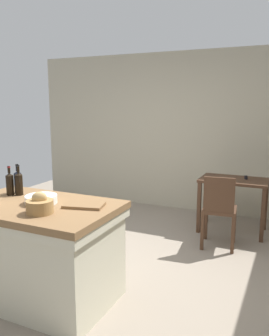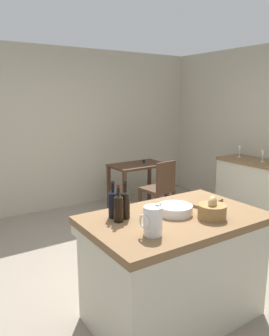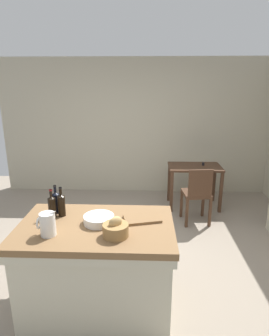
{
  "view_description": "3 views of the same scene",
  "coord_description": "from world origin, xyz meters",
  "px_view_note": "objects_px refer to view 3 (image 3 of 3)",
  "views": [
    {
      "loc": [
        1.75,
        -2.99,
        1.77
      ],
      "look_at": [
        0.14,
        0.46,
        1.06
      ],
      "focal_mm": 37.13,
      "sensor_mm": 36.0,
      "label": 1
    },
    {
      "loc": [
        -1.9,
        -2.56,
        1.81
      ],
      "look_at": [
        0.16,
        0.59,
        1.0
      ],
      "focal_mm": 35.16,
      "sensor_mm": 36.0,
      "label": 2
    },
    {
      "loc": [
        0.16,
        -3.03,
        2.13
      ],
      "look_at": [
        0.03,
        0.42,
        1.11
      ],
      "focal_mm": 30.81,
      "sensor_mm": 36.0,
      "label": 3
    }
  ],
  "objects_px": {
    "pitcher": "(48,224)",
    "wash_bowl": "(99,219)",
    "wine_bottle_amber": "(56,202)",
    "wine_bottle_green": "(52,206)",
    "wine_bottle_dark": "(61,204)",
    "writing_desk": "(195,173)",
    "island_table": "(97,264)",
    "wooden_chair": "(197,193)",
    "bread_basket": "(116,229)",
    "cutting_board": "(142,219)"
  },
  "relations": [
    {
      "from": "wooden_chair",
      "to": "wine_bottle_amber",
      "type": "distance_m",
      "value": 2.36
    },
    {
      "from": "cutting_board",
      "to": "wine_bottle_green",
      "type": "bearing_deg",
      "value": 178.47
    },
    {
      "from": "island_table",
      "to": "pitcher",
      "type": "relative_size",
      "value": 5.85
    },
    {
      "from": "wash_bowl",
      "to": "pitcher",
      "type": "bearing_deg",
      "value": -149.34
    },
    {
      "from": "writing_desk",
      "to": "wooden_chair",
      "type": "xyz_separation_m",
      "value": [
        -0.06,
        -0.67,
        -0.12
      ]
    },
    {
      "from": "wash_bowl",
      "to": "wine_bottle_dark",
      "type": "xyz_separation_m",
      "value": [
        -0.38,
        0.14,
        0.08
      ]
    },
    {
      "from": "pitcher",
      "to": "wine_bottle_dark",
      "type": "relative_size",
      "value": 0.83
    },
    {
      "from": "bread_basket",
      "to": "wine_bottle_dark",
      "type": "xyz_separation_m",
      "value": [
        -0.56,
        0.37,
        0.05
      ]
    },
    {
      "from": "writing_desk",
      "to": "wine_bottle_dark",
      "type": "height_order",
      "value": "wine_bottle_dark"
    },
    {
      "from": "wooden_chair",
      "to": "wine_bottle_green",
      "type": "xyz_separation_m",
      "value": [
        -1.69,
        -1.68,
        0.5
      ]
    },
    {
      "from": "island_table",
      "to": "writing_desk",
      "type": "relative_size",
      "value": 1.57
    },
    {
      "from": "wine_bottle_dark",
      "to": "wine_bottle_green",
      "type": "relative_size",
      "value": 1.04
    },
    {
      "from": "bread_basket",
      "to": "wine_bottle_green",
      "type": "xyz_separation_m",
      "value": [
        -0.64,
        0.33,
        0.05
      ]
    },
    {
      "from": "island_table",
      "to": "wooden_chair",
      "type": "distance_m",
      "value": 2.21
    },
    {
      "from": "wooden_chair",
      "to": "wash_bowl",
      "type": "distance_m",
      "value": 2.21
    },
    {
      "from": "pitcher",
      "to": "cutting_board",
      "type": "xyz_separation_m",
      "value": [
        0.79,
        0.32,
        -0.09
      ]
    },
    {
      "from": "wash_bowl",
      "to": "wine_bottle_dark",
      "type": "height_order",
      "value": "wine_bottle_dark"
    },
    {
      "from": "cutting_board",
      "to": "wine_bottle_dark",
      "type": "height_order",
      "value": "wine_bottle_dark"
    },
    {
      "from": "wine_bottle_amber",
      "to": "wine_bottle_green",
      "type": "height_order",
      "value": "wine_bottle_amber"
    },
    {
      "from": "pitcher",
      "to": "wine_bottle_green",
      "type": "xyz_separation_m",
      "value": [
        -0.07,
        0.34,
        0.01
      ]
    },
    {
      "from": "bread_basket",
      "to": "cutting_board",
      "type": "height_order",
      "value": "bread_basket"
    },
    {
      "from": "wine_bottle_dark",
      "to": "wine_bottle_amber",
      "type": "height_order",
      "value": "wine_bottle_dark"
    },
    {
      "from": "pitcher",
      "to": "wine_bottle_dark",
      "type": "height_order",
      "value": "wine_bottle_dark"
    },
    {
      "from": "wine_bottle_dark",
      "to": "wine_bottle_amber",
      "type": "distance_m",
      "value": 0.1
    },
    {
      "from": "island_table",
      "to": "cutting_board",
      "type": "xyz_separation_m",
      "value": [
        0.42,
        0.12,
        0.42
      ]
    },
    {
      "from": "island_table",
      "to": "wash_bowl",
      "type": "height_order",
      "value": "wash_bowl"
    },
    {
      "from": "writing_desk",
      "to": "wine_bottle_green",
      "type": "height_order",
      "value": "wine_bottle_green"
    },
    {
      "from": "pitcher",
      "to": "wine_bottle_dark",
      "type": "xyz_separation_m",
      "value": [
        0.01,
        0.37,
        0.01
      ]
    },
    {
      "from": "island_table",
      "to": "pitcher",
      "type": "bearing_deg",
      "value": -151.6
    },
    {
      "from": "cutting_board",
      "to": "wine_bottle_amber",
      "type": "xyz_separation_m",
      "value": [
        -0.85,
        0.12,
        0.1
      ]
    },
    {
      "from": "pitcher",
      "to": "wash_bowl",
      "type": "distance_m",
      "value": 0.46
    },
    {
      "from": "wash_bowl",
      "to": "bread_basket",
      "type": "bearing_deg",
      "value": -52.15
    },
    {
      "from": "bread_basket",
      "to": "cutting_board",
      "type": "relative_size",
      "value": 0.65
    },
    {
      "from": "writing_desk",
      "to": "wine_bottle_green",
      "type": "distance_m",
      "value": 2.95
    },
    {
      "from": "cutting_board",
      "to": "island_table",
      "type": "bearing_deg",
      "value": -164.67
    },
    {
      "from": "bread_basket",
      "to": "wine_bottle_green",
      "type": "height_order",
      "value": "wine_bottle_green"
    },
    {
      "from": "cutting_board",
      "to": "pitcher",
      "type": "bearing_deg",
      "value": -158.26
    },
    {
      "from": "cutting_board",
      "to": "wooden_chair",
      "type": "bearing_deg",
      "value": 64.08
    },
    {
      "from": "wooden_chair",
      "to": "wine_bottle_dark",
      "type": "height_order",
      "value": "wine_bottle_dark"
    },
    {
      "from": "writing_desk",
      "to": "wine_bottle_dark",
      "type": "xyz_separation_m",
      "value": [
        -1.66,
        -2.31,
        0.39
      ]
    },
    {
      "from": "writing_desk",
      "to": "wine_bottle_amber",
      "type": "xyz_separation_m",
      "value": [
        -1.74,
        -2.25,
        0.38
      ]
    },
    {
      "from": "island_table",
      "to": "wooden_chair",
      "type": "relative_size",
      "value": 1.55
    },
    {
      "from": "wine_bottle_dark",
      "to": "wine_bottle_amber",
      "type": "xyz_separation_m",
      "value": [
        -0.07,
        0.06,
        -0.0
      ]
    },
    {
      "from": "wooden_chair",
      "to": "pitcher",
      "type": "height_order",
      "value": "pitcher"
    },
    {
      "from": "island_table",
      "to": "wine_bottle_amber",
      "type": "distance_m",
      "value": 0.72
    },
    {
      "from": "wash_bowl",
      "to": "cutting_board",
      "type": "bearing_deg",
      "value": 11.63
    },
    {
      "from": "island_table",
      "to": "wooden_chair",
      "type": "bearing_deg",
      "value": 55.53
    },
    {
      "from": "wine_bottle_dark",
      "to": "wine_bottle_amber",
      "type": "bearing_deg",
      "value": 139.07
    },
    {
      "from": "wooden_chair",
      "to": "wine_bottle_dark",
      "type": "bearing_deg",
      "value": -134.31
    },
    {
      "from": "island_table",
      "to": "wooden_chair",
      "type": "xyz_separation_m",
      "value": [
        1.25,
        1.82,
        0.02
      ]
    }
  ]
}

